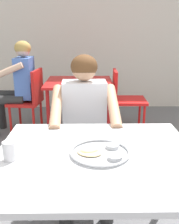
% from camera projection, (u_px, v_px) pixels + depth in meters
% --- Properties ---
extents(back_wall, '(12.00, 0.12, 3.40)m').
position_uv_depth(back_wall, '(92.00, 7.00, 4.31)').
color(back_wall, silver).
rests_on(back_wall, ground).
extents(table_foreground, '(1.06, 0.91, 0.73)m').
position_uv_depth(table_foreground, '(96.00, 167.00, 1.38)').
color(table_foreground, silver).
rests_on(table_foreground, ground).
extents(thali_tray, '(0.31, 0.31, 0.03)m').
position_uv_depth(thali_tray, '(101.00, 152.00, 1.35)').
color(thali_tray, '#B7BABF').
rests_on(thali_tray, table_foreground).
extents(drinking_cup, '(0.07, 0.07, 0.10)m').
position_uv_depth(drinking_cup, '(9.00, 150.00, 1.28)').
color(drinking_cup, silver).
rests_on(drinking_cup, table_foreground).
extents(chair_foreground, '(0.40, 0.44, 0.84)m').
position_uv_depth(chair_foreground, '(84.00, 134.00, 2.28)').
color(chair_foreground, '#3F3F44').
rests_on(chair_foreground, ground).
extents(diner_foreground, '(0.50, 0.56, 1.17)m').
position_uv_depth(diner_foreground, '(85.00, 118.00, 2.00)').
color(diner_foreground, '#333333').
rests_on(diner_foreground, ground).
extents(table_background_red, '(0.86, 0.81, 0.70)m').
position_uv_depth(table_background_red, '(79.00, 88.00, 3.43)').
color(table_background_red, red).
rests_on(table_background_red, ground).
extents(chair_red_left, '(0.43, 0.46, 0.86)m').
position_uv_depth(chair_red_left, '(31.00, 97.00, 3.41)').
color(chair_red_left, red).
rests_on(chair_red_left, ground).
extents(chair_red_right, '(0.44, 0.44, 0.85)m').
position_uv_depth(chair_red_right, '(124.00, 96.00, 3.46)').
color(chair_red_right, red).
rests_on(chair_red_right, ground).
extents(patron_background, '(0.55, 0.49, 1.22)m').
position_uv_depth(patron_background, '(18.00, 80.00, 3.39)').
color(patron_background, '#2C2C2C').
rests_on(patron_background, ground).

